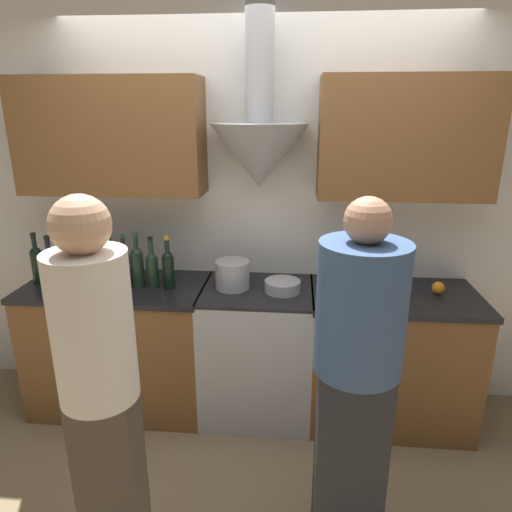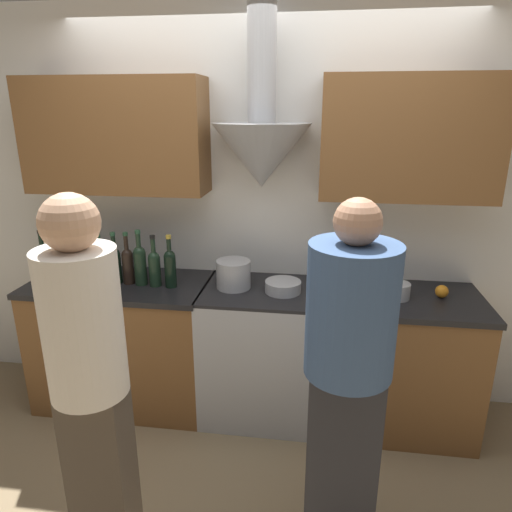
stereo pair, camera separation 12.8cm
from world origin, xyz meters
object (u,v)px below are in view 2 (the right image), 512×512
stove_range (258,350)px  wine_bottle_5 (115,263)px  wine_bottle_9 (170,266)px  person_foreground_right (347,371)px  wine_bottle_4 (100,263)px  wine_bottle_6 (128,264)px  wine_bottle_3 (88,261)px  wine_bottle_8 (154,266)px  wine_bottle_7 (140,263)px  wine_bottle_2 (73,263)px  saucepan (398,291)px  wine_bottle_0 (44,259)px  orange_fruit (442,291)px  wine_bottle_1 (57,262)px  person_foreground_left (89,376)px  stock_pot (233,274)px  mixing_bowl (283,287)px

stove_range → wine_bottle_5: bearing=-178.7°
wine_bottle_9 → person_foreground_right: size_ratio=0.21×
wine_bottle_4 → wine_bottle_6: size_ratio=0.96×
wine_bottle_4 → wine_bottle_6: bearing=6.2°
wine_bottle_3 → wine_bottle_4: 0.09m
wine_bottle_4 → wine_bottle_6: 0.18m
wine_bottle_6 → wine_bottle_8: size_ratio=1.03×
person_foreground_right → wine_bottle_7: bearing=144.8°
wine_bottle_3 → wine_bottle_5: wine_bottle_5 is taller
wine_bottle_2 → wine_bottle_7: (0.45, 0.01, 0.02)m
saucepan → wine_bottle_0: bearing=-180.0°
wine_bottle_2 → wine_bottle_8: wine_bottle_8 is taller
wine_bottle_9 → orange_fruit: (1.66, 0.06, -0.10)m
wine_bottle_9 → wine_bottle_4: bearing=180.0°
wine_bottle_0 → person_foreground_right: person_foreground_right is taller
wine_bottle_1 → person_foreground_left: 1.38m
wine_bottle_5 → saucepan: (1.77, -0.01, -0.09)m
saucepan → person_foreground_right: 0.95m
wine_bottle_8 → stock_pot: 0.50m
stove_range → person_foreground_right: person_foreground_right is taller
wine_bottle_5 → wine_bottle_8: wine_bottle_5 is taller
wine_bottle_4 → stock_pot: 0.86m
orange_fruit → wine_bottle_5: bearing=-178.8°
wine_bottle_9 → wine_bottle_2: bearing=179.9°
wine_bottle_8 → wine_bottle_9: (0.10, -0.00, 0.01)m
wine_bottle_1 → mixing_bowl: (1.48, 0.01, -0.09)m
wine_bottle_0 → orange_fruit: bearing=1.1°
wine_bottle_1 → wine_bottle_6: (0.48, 0.02, 0.01)m
wine_bottle_7 → person_foreground_left: person_foreground_left is taller
wine_bottle_0 → orange_fruit: wine_bottle_0 is taller
wine_bottle_0 → wine_bottle_2: bearing=-2.5°
mixing_bowl → orange_fruit: orange_fruit is taller
stove_range → wine_bottle_0: bearing=-178.8°
stock_pot → person_foreground_right: 1.14m
wine_bottle_6 → wine_bottle_2: bearing=-177.2°
stock_pot → wine_bottle_7: bearing=-177.2°
stove_range → wine_bottle_6: bearing=-178.6°
person_foreground_right → wine_bottle_5: bearing=148.0°
wine_bottle_1 → mixing_bowl: 1.48m
wine_bottle_5 → wine_bottle_9: wine_bottle_9 is taller
stove_range → wine_bottle_8: bearing=-176.8°
wine_bottle_5 → person_foreground_left: size_ratio=0.20×
wine_bottle_5 → stock_pot: bearing=1.8°
wine_bottle_0 → wine_bottle_7: bearing=0.3°
stock_pot → wine_bottle_6: bearing=-178.0°
wine_bottle_2 → wine_bottle_9: size_ratio=0.93×
wine_bottle_8 → wine_bottle_5: bearing=176.7°
wine_bottle_1 → person_foreground_right: size_ratio=0.20×
stock_pot → saucepan: size_ratio=1.50×
wine_bottle_0 → wine_bottle_5: same height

